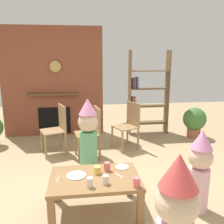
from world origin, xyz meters
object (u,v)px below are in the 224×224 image
dining_chair_left (58,126)px  paper_cup_near_right (137,182)px  dining_chair_right (129,123)px  paper_plate_rear (122,167)px  child_in_pink (200,169)px  child_by_the_chairs (88,132)px  dining_chair_middle (92,129)px  paper_cup_far_right (97,170)px  potted_plant_tall (194,121)px  child_with_cone_hat (176,223)px  paper_cup_far_left (105,180)px  coffee_table (95,183)px  paper_cup_center (90,182)px  paper_plate_front (76,175)px  bookshelf (145,96)px  birthday_cake_slice (60,177)px  paper_cup_near_left (107,167)px

dining_chair_left → paper_cup_near_right: bearing=94.9°
dining_chair_right → paper_plate_rear: bearing=52.5°
child_in_pink → child_by_the_chairs: child_by_the_chairs is taller
paper_cup_near_right → dining_chair_right: (0.37, 2.22, 0.02)m
paper_cup_near_right → dining_chair_middle: dining_chair_middle is taller
paper_cup_far_right → potted_plant_tall: bearing=45.2°
child_with_cone_hat → paper_plate_rear: bearing=-18.4°
dining_chair_middle → paper_cup_far_left: bearing=82.2°
coffee_table → paper_cup_far_left: (0.10, -0.16, 0.12)m
paper_cup_center → potted_plant_tall: 3.56m
dining_chair_right → paper_cup_center: bearing=45.2°
paper_cup_far_right → dining_chair_right: bearing=68.2°
paper_plate_rear → child_in_pink: size_ratio=0.17×
paper_cup_near_right → paper_cup_far_left: (-0.31, 0.10, -0.00)m
paper_cup_center → paper_cup_far_right: 0.31m
paper_plate_front → paper_cup_far_left: bearing=-34.9°
child_with_cone_hat → bookshelf: bearing=-38.1°
paper_cup_far_left → child_in_pink: (1.07, 0.05, 0.03)m
bookshelf → child_with_cone_hat: bearing=-101.8°
birthday_cake_slice → child_in_pink: 1.56m
coffee_table → paper_plate_rear: 0.40m
dining_chair_left → dining_chair_middle: same height
dining_chair_middle → potted_plant_tall: bearing=-170.0°
paper_plate_front → dining_chair_middle: dining_chair_middle is taller
paper_cup_near_left → child_by_the_chairs: bearing=100.0°
paper_cup_far_right → birthday_cake_slice: size_ratio=0.86×
paper_plate_rear → potted_plant_tall: bearing=47.8°
paper_cup_far_right → dining_chair_middle: 1.51m
paper_cup_near_left → paper_cup_far_left: bearing=-99.1°
paper_plate_rear → dining_chair_middle: size_ratio=0.18×
coffee_table → dining_chair_right: (0.78, 1.95, 0.14)m
dining_chair_right → paper_plate_front: bearing=39.1°
child_in_pink → child_by_the_chairs: bearing=-41.2°
paper_cup_near_right → paper_cup_far_right: (-0.38, 0.35, -0.01)m
birthday_cake_slice → paper_cup_near_left: bearing=15.4°
dining_chair_right → birthday_cake_slice: bearing=36.0°
paper_cup_near_left → child_by_the_chairs: 1.05m
birthday_cake_slice → dining_chair_right: bearing=59.4°
paper_cup_near_left → bookshelf: bearing=66.5°
paper_cup_near_left → potted_plant_tall: size_ratio=0.15×
child_with_cone_hat → child_by_the_chairs: (-0.54, 2.20, 0.01)m
potted_plant_tall → paper_plate_front: bearing=-137.3°
dining_chair_left → potted_plant_tall: size_ratio=1.35×
bookshelf → paper_cup_near_left: 2.97m
bookshelf → paper_cup_near_right: bookshelf is taller
paper_cup_center → dining_chair_right: 2.32m
bookshelf → paper_cup_far_right: bookshelf is taller
paper_cup_center → potted_plant_tall: (2.41, 2.61, -0.11)m
paper_plate_rear → child_with_cone_hat: size_ratio=0.14×
dining_chair_left → potted_plant_tall: 2.96m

